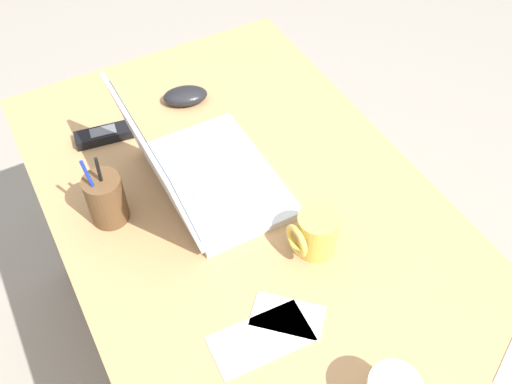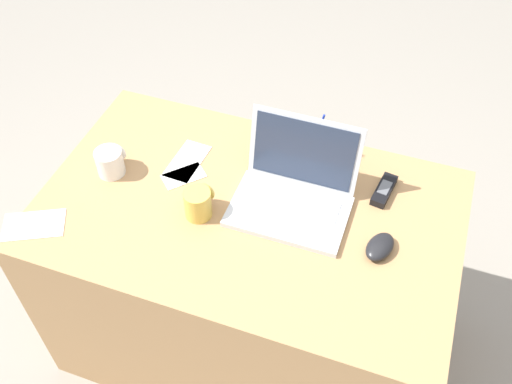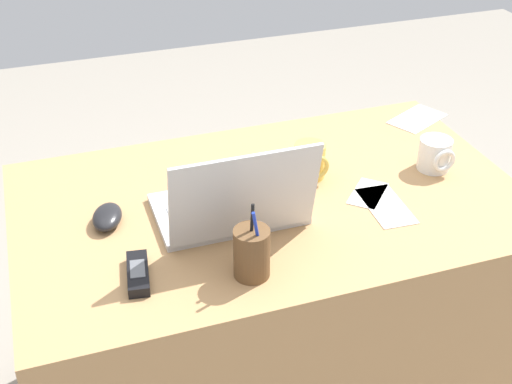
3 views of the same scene
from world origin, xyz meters
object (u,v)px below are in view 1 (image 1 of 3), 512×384
coffee_mug_tall (315,234)px  pen_holder (106,199)px  cordless_phone (104,135)px  laptop (198,173)px  computer_mouse (185,96)px

coffee_mug_tall → pen_holder: 0.42m
cordless_phone → pen_holder: bearing=164.1°
laptop → cordless_phone: bearing=27.4°
laptop → coffee_mug_tall: bearing=-151.9°
laptop → cordless_phone: (0.25, 0.13, -0.04)m
coffee_mug_tall → cordless_phone: bearing=27.8°
laptop → pen_holder: laptop is taller
laptop → cordless_phone: 0.28m
coffee_mug_tall → pen_holder: size_ratio=0.53×
cordless_phone → pen_holder: size_ratio=0.77×
computer_mouse → cordless_phone: 0.22m
laptop → cordless_phone: laptop is taller
laptop → coffee_mug_tall: (-0.25, -0.13, -0.00)m
laptop → pen_holder: size_ratio=1.95×
computer_mouse → laptop: bearing=178.9°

